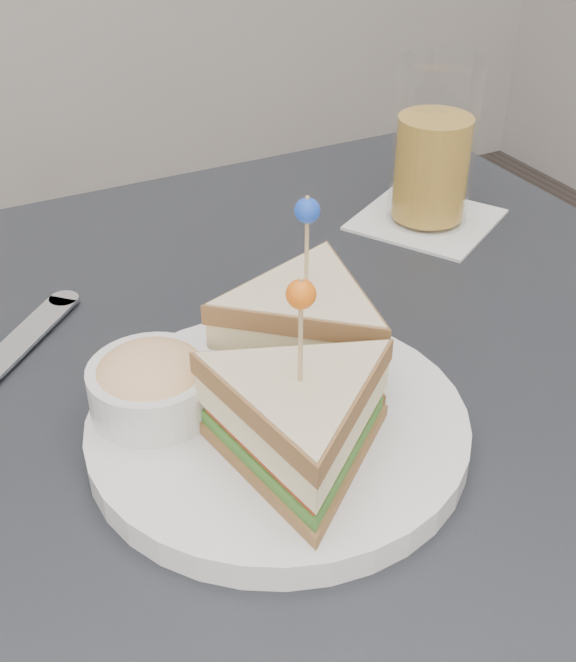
# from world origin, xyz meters

# --- Properties ---
(table) EXTENTS (0.80, 0.80, 0.75)m
(table) POSITION_xyz_m (0.00, 0.00, 0.67)
(table) COLOR black
(table) RESTS_ON ground
(plate_meal) EXTENTS (0.28, 0.28, 0.14)m
(plate_meal) POSITION_xyz_m (-0.01, -0.03, 0.79)
(plate_meal) COLOR silver
(plate_meal) RESTS_ON table
(drink_set) EXTENTS (0.17, 0.17, 0.15)m
(drink_set) POSITION_xyz_m (0.25, 0.19, 0.82)
(drink_set) COLOR silver
(drink_set) RESTS_ON table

